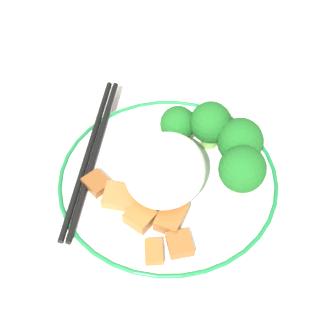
{
  "coord_description": "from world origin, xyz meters",
  "views": [
    {
      "loc": [
        -0.36,
        -0.1,
        0.51
      ],
      "look_at": [
        0.0,
        0.0,
        0.03
      ],
      "focal_mm": 60.0,
      "sensor_mm": 36.0,
      "label": 1
    }
  ],
  "objects": [
    {
      "name": "rice_mound",
      "position": [
        -0.01,
        0.0,
        0.04
      ],
      "size": [
        0.1,
        0.09,
        0.06
      ],
      "color": "white",
      "rests_on": "plate"
    },
    {
      "name": "meat_near_back",
      "position": [
        -0.03,
        0.07,
        0.02
      ],
      "size": [
        0.03,
        0.04,
        0.01
      ],
      "color": "brown",
      "rests_on": "plate"
    },
    {
      "name": "meat_mid_right",
      "position": [
        -0.06,
        0.01,
        0.02
      ],
      "size": [
        0.03,
        0.03,
        0.01
      ],
      "color": "#995B28",
      "rests_on": "plate"
    },
    {
      "name": "ground_plane",
      "position": [
        0.0,
        0.0,
        0.0
      ],
      "size": [
        3.0,
        3.0,
        0.0
      ],
      "primitive_type": "plane",
      "color": "silver"
    },
    {
      "name": "broccoli_back_left",
      "position": [
        0.01,
        -0.08,
        0.05
      ],
      "size": [
        0.05,
        0.05,
        0.06
      ],
      "color": "#7FB756",
      "rests_on": "plate"
    },
    {
      "name": "plate",
      "position": [
        0.0,
        0.0,
        0.01
      ],
      "size": [
        0.25,
        0.25,
        0.02
      ],
      "color": "white",
      "rests_on": "ground_plane"
    },
    {
      "name": "meat_near_right",
      "position": [
        -0.08,
        -0.03,
        0.02
      ],
      "size": [
        0.04,
        0.03,
        0.01
      ],
      "color": "brown",
      "rests_on": "plate"
    },
    {
      "name": "chopsticks",
      "position": [
        0.01,
        0.09,
        0.02
      ],
      "size": [
        0.23,
        0.05,
        0.01
      ],
      "color": "black",
      "rests_on": "plate"
    },
    {
      "name": "broccoli_mid_left",
      "position": [
        0.06,
        0.01,
        0.04
      ],
      "size": [
        0.04,
        0.04,
        0.05
      ],
      "color": "#7FB756",
      "rests_on": "plate"
    },
    {
      "name": "broccoli_back_center",
      "position": [
        0.05,
        -0.07,
        0.04
      ],
      "size": [
        0.05,
        0.05,
        0.06
      ],
      "color": "#7FB756",
      "rests_on": "plate"
    },
    {
      "name": "meat_near_left",
      "position": [
        0.01,
        0.03,
        0.02
      ],
      "size": [
        0.03,
        0.04,
        0.01
      ],
      "color": "#9E6633",
      "rests_on": "plate"
    },
    {
      "name": "meat_mid_left",
      "position": [
        -0.04,
        0.04,
        0.02
      ],
      "size": [
        0.03,
        0.04,
        0.01
      ],
      "color": "#9E6633",
      "rests_on": "plate"
    },
    {
      "name": "meat_on_rice_edge",
      "position": [
        -0.09,
        -0.01,
        0.02
      ],
      "size": [
        0.03,
        0.03,
        0.01
      ],
      "color": "#995B28",
      "rests_on": "plate"
    },
    {
      "name": "broccoli_back_right",
      "position": [
        0.06,
        -0.03,
        0.05
      ],
      "size": [
        0.05,
        0.05,
        0.06
      ],
      "color": "#7FB756",
      "rests_on": "plate"
    },
    {
      "name": "meat_near_front",
      "position": [
        -0.05,
        -0.02,
        0.02
      ],
      "size": [
        0.04,
        0.03,
        0.01
      ],
      "color": "brown",
      "rests_on": "plate"
    }
  ]
}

